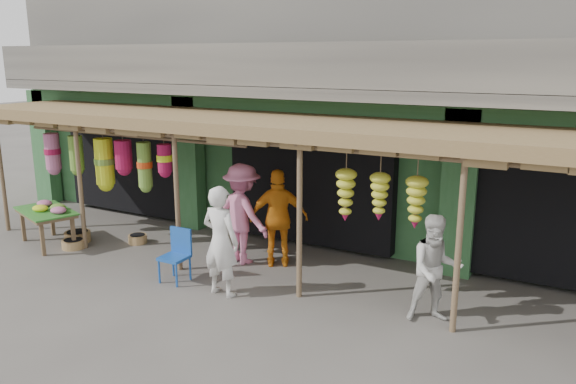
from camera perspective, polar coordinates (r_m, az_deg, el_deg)
The scene contains 12 objects.
ground at distance 10.04m, azimuth -3.44°, elevation -8.99°, with size 80.00×80.00×0.00m, color #514C47.
building at distance 13.63m, azimuth 7.58°, elevation 11.45°, with size 16.40×6.80×7.00m.
awning at distance 10.12m, azimuth -2.02°, elevation 6.37°, with size 14.00×2.70×2.79m.
flower_table at distance 12.67m, azimuth -23.26°, elevation -1.88°, with size 1.68×1.31×0.88m.
blue_chair at distance 10.08m, azimuth -11.20°, elevation -5.99°, with size 0.45×0.46×0.93m.
basket_left at distance 12.81m, azimuth -20.59°, elevation -4.27°, with size 0.54×0.54×0.22m, color #9C7147.
basket_mid at distance 12.44m, azimuth -20.95°, elevation -4.95°, with size 0.46×0.46×0.18m, color olive.
basket_right at distance 12.35m, azimuth -15.03°, elevation -4.63°, with size 0.39×0.39×0.18m, color #966C46.
person_front at distance 9.23m, azimuth -6.86°, elevation -4.98°, with size 0.68×0.44×1.85m, color white.
person_right at distance 8.59m, azimuth 14.75°, elevation -7.57°, with size 0.79×0.62×1.63m, color silver.
person_vendor at distance 10.44m, azimuth -0.94°, elevation -2.68°, with size 1.09×0.45×1.85m, color orange.
person_shopper at distance 10.65m, azimuth -4.65°, elevation -2.21°, with size 1.24×0.71×1.92m, color pink.
Camera 1 is at (5.00, -7.81, 3.85)m, focal length 35.00 mm.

